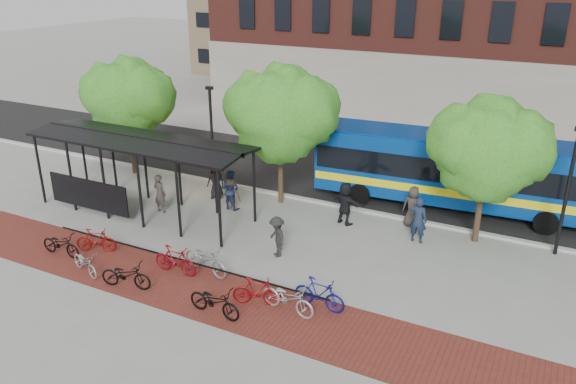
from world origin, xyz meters
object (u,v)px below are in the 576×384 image
at_px(lamp_post_right, 568,189).
at_px(bike_6, 206,259).
at_px(bike_4, 126,275).
at_px(bike_10, 288,298).
at_px(bus_shelter, 138,149).
at_px(pedestrian_5, 345,203).
at_px(pedestrian_0, 216,180).
at_px(pedestrian_9, 277,237).
at_px(pedestrian_1, 160,193).
at_px(bike_5, 175,260).
at_px(bike_9, 257,291).
at_px(tree_a, 129,96).
at_px(bike_11, 319,294).
at_px(pedestrian_2, 230,190).
at_px(bike_8, 214,301).
at_px(tree_b, 283,111).
at_px(bike_0, 61,244).
at_px(bike_1, 96,240).
at_px(bike_2, 85,263).
at_px(pedestrian_3, 231,194).
at_px(pedestrian_6, 413,207).
at_px(bus, 455,167).
at_px(pedestrian_7, 418,220).
at_px(lamp_post_left, 212,134).
at_px(tree_c, 490,146).

relative_size(lamp_post_right, bike_6, 2.44).
xyz_separation_m(bike_4, bike_10, (5.71, 1.24, 0.03)).
distance_m(bus_shelter, pedestrian_5, 9.43).
relative_size(pedestrian_0, pedestrian_9, 1.09).
bearing_deg(pedestrian_1, bike_5, 139.89).
height_order(bike_6, bike_9, bike_6).
height_order(tree_a, lamp_post_right, tree_a).
height_order(bike_11, pedestrian_2, pedestrian_2).
height_order(bike_4, bike_8, bike_8).
xyz_separation_m(tree_a, bike_10, (13.37, -8.05, -3.72)).
relative_size(tree_b, bike_0, 3.56).
relative_size(bike_6, pedestrian_2, 1.12).
height_order(bike_10, pedestrian_0, pedestrian_0).
bearing_deg(bike_1, bike_11, -110.42).
xyz_separation_m(bike_2, pedestrian_3, (1.64, 7.35, 0.31)).
bearing_deg(pedestrian_0, bike_10, -49.96).
relative_size(bike_0, pedestrian_2, 0.97).
bearing_deg(bike_4, pedestrian_6, -51.34).
xyz_separation_m(bus_shelter, bike_10, (9.60, -4.22, -2.48)).
bearing_deg(tree_b, pedestrian_9, -65.04).
bearing_deg(bike_2, pedestrian_2, 6.53).
bearing_deg(bus_shelter, bike_1, -75.97).
bearing_deg(bus, bike_11, -105.24).
distance_m(bike_8, pedestrian_0, 9.93).
xyz_separation_m(pedestrian_2, pedestrian_3, (0.09, -0.10, -0.18)).
relative_size(bike_5, pedestrian_9, 1.10).
bearing_deg(pedestrian_7, pedestrian_2, 5.70).
height_order(bike_5, bike_6, bike_6).
xyz_separation_m(pedestrian_3, pedestrian_9, (3.97, -2.98, 0.06)).
distance_m(bike_5, bike_11, 5.61).
relative_size(lamp_post_right, bus, 0.40).
bearing_deg(lamp_post_left, pedestrian_2, -41.39).
height_order(pedestrian_5, pedestrian_7, pedestrian_7).
bearing_deg(bike_4, pedestrian_9, -51.98).
relative_size(pedestrian_2, pedestrian_5, 0.98).
height_order(bike_8, pedestrian_1, pedestrian_1).
xyz_separation_m(tree_c, pedestrian_5, (-5.49, -0.90, -3.09)).
distance_m(bike_2, bike_9, 6.70).
xyz_separation_m(bike_11, pedestrian_1, (-9.64, 3.84, 0.36)).
xyz_separation_m(bus_shelter, bus, (12.49, 6.87, -1.04)).
xyz_separation_m(tree_b, pedestrian_0, (-3.12, -1.00, -3.56)).
distance_m(tree_c, bike_1, 15.75).
bearing_deg(bike_11, lamp_post_left, 53.37).
relative_size(bike_5, pedestrian_7, 0.92).
distance_m(tree_b, bike_8, 10.35).
height_order(pedestrian_5, pedestrian_9, pedestrian_5).
bearing_deg(bike_4, pedestrian_0, -0.81).
bearing_deg(bus_shelter, pedestrian_5, 18.50).
distance_m(pedestrian_0, pedestrian_1, 2.88).
height_order(bus_shelter, bike_4, bus_shelter).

